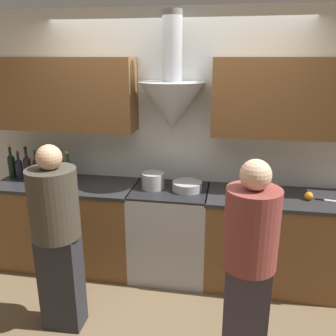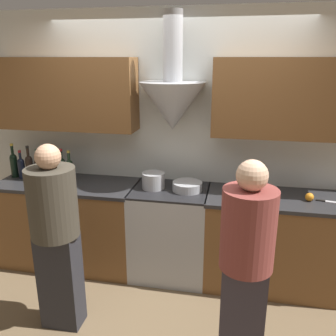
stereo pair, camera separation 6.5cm
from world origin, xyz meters
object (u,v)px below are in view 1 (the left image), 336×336
object	(u,v)px
stock_pot	(153,181)
person_foreground_right	(249,264)
wine_bottle_0	(12,165)
wine_bottle_7	(69,170)
wine_bottle_5	(51,169)
person_foreground_left	(57,233)
wine_bottle_3	(36,168)
wine_bottle_6	(61,169)
stove_range	(170,232)
wine_bottle_4	(43,168)
wine_bottle_2	(27,166)
orange_fruit	(309,196)
saucepan	(257,193)
wine_bottle_1	(19,168)
mixing_bowl	(187,186)

from	to	relation	value
stock_pot	person_foreground_right	bearing A→B (deg)	-51.91
wine_bottle_0	wine_bottle_7	size ratio (longest dim) A/B	1.11
wine_bottle_5	stock_pot	distance (m)	1.09
person_foreground_left	wine_bottle_3	bearing A→B (deg)	125.64
wine_bottle_6	person_foreground_left	size ratio (longest dim) A/B	0.22
stove_range	wine_bottle_4	bearing A→B (deg)	177.82
wine_bottle_2	orange_fruit	xyz separation A→B (m)	(2.80, -0.10, -0.10)
stock_pot	saucepan	size ratio (longest dim) A/B	1.25
wine_bottle_1	mixing_bowl	bearing A→B (deg)	-0.89
person_foreground_right	wine_bottle_4	bearing A→B (deg)	150.50
wine_bottle_4	wine_bottle_7	bearing A→B (deg)	-2.95
mixing_bowl	person_foreground_right	distance (m)	1.25
wine_bottle_0	mixing_bowl	world-z (taller)	wine_bottle_0
mixing_bowl	saucepan	distance (m)	0.66
wine_bottle_1	stock_pot	size ratio (longest dim) A/B	1.36
wine_bottle_3	wine_bottle_7	world-z (taller)	wine_bottle_7
wine_bottle_3	wine_bottle_6	xyz separation A→B (m)	(0.28, -0.02, 0.01)
wine_bottle_7	wine_bottle_1	bearing A→B (deg)	179.86
mixing_bowl	person_foreground_left	size ratio (longest dim) A/B	0.19
wine_bottle_1	wine_bottle_5	world-z (taller)	wine_bottle_5
mixing_bowl	saucepan	bearing A→B (deg)	-4.51
stock_pot	person_foreground_left	bearing A→B (deg)	-122.03
stove_range	wine_bottle_2	distance (m)	1.64
mixing_bowl	saucepan	size ratio (longest dim) A/B	1.62
wine_bottle_4	stock_pot	xyz separation A→B (m)	(1.18, -0.04, -0.05)
wine_bottle_1	wine_bottle_5	bearing A→B (deg)	-0.38
mixing_bowl	person_foreground_left	bearing A→B (deg)	-134.77
saucepan	person_foreground_left	world-z (taller)	person_foreground_left
wine_bottle_5	person_foreground_left	distance (m)	1.09
orange_fruit	person_foreground_left	distance (m)	2.19
wine_bottle_2	orange_fruit	bearing A→B (deg)	-2.04
wine_bottle_7	person_foreground_right	distance (m)	2.11
wine_bottle_2	saucepan	distance (m)	2.35
wine_bottle_0	person_foreground_right	world-z (taller)	person_foreground_right
stove_range	wine_bottle_5	bearing A→B (deg)	178.39
person_foreground_left	person_foreground_right	bearing A→B (deg)	-8.31
wine_bottle_3	person_foreground_right	distance (m)	2.44
wine_bottle_6	person_foreground_left	bearing A→B (deg)	-66.64
wine_bottle_4	wine_bottle_6	size ratio (longest dim) A/B	0.94
orange_fruit	person_foreground_left	xyz separation A→B (m)	(-2.01, -0.86, -0.11)
wine_bottle_3	orange_fruit	xyz separation A→B (m)	(2.70, -0.10, -0.09)
stove_range	person_foreground_right	distance (m)	1.38
stock_pot	saucepan	distance (m)	0.99
wine_bottle_5	mixing_bowl	distance (m)	1.42
wine_bottle_6	mixing_bowl	size ratio (longest dim) A/B	1.18
wine_bottle_2	wine_bottle_3	xyz separation A→B (m)	(0.10, 0.00, -0.01)
wine_bottle_0	orange_fruit	distance (m)	2.98
wine_bottle_3	wine_bottle_4	world-z (taller)	wine_bottle_3
wine_bottle_5	saucepan	xyz separation A→B (m)	(2.08, -0.08, -0.09)
wine_bottle_7	orange_fruit	xyz separation A→B (m)	(2.33, -0.08, -0.09)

